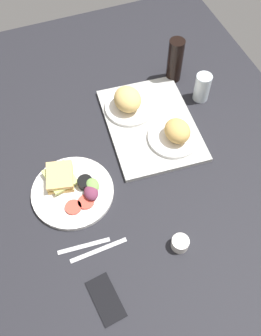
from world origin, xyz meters
TOP-DOWN VIEW (x-y plane):
  - ground_plane at (0.00, 0.00)cm, footprint 190.00×150.00cm
  - serving_tray at (-16.22, 18.36)cm, footprint 47.45×36.43cm
  - bread_plate_near at (-26.22, 12.74)cm, footprint 19.92×19.92cm
  - bread_plate_far at (-5.79, 23.87)cm, footprint 19.36×19.36cm
  - plate_with_salad at (1.57, -18.16)cm, footprint 28.51×28.51cm
  - drinking_glass at (-22.74, 43.18)cm, footprint 6.35×6.35cm
  - soda_bottle at (-37.34, 37.40)cm, footprint 6.40×6.40cm
  - espresso_cup at (32.83, 8.13)cm, footprint 5.60×5.60cm
  - fork at (22.23, -20.57)cm, footprint 2.84×17.06cm
  - knife at (25.23, -16.57)cm, footprint 2.18×19.04cm
  - cell_phone at (40.28, -19.26)cm, footprint 15.19×8.96cm

SIDE VIEW (x-z plane):
  - ground_plane at x=0.00cm, z-range -3.00..0.00cm
  - fork at x=22.23cm, z-range 0.00..0.50cm
  - knife at x=25.23cm, z-range 0.00..0.50cm
  - cell_phone at x=40.28cm, z-range 0.00..0.80cm
  - serving_tray at x=-16.22cm, z-range 0.00..1.60cm
  - plate_with_salad at x=1.57cm, z-range -0.99..4.41cm
  - espresso_cup at x=32.83cm, z-range 0.00..4.00cm
  - bread_plate_far at x=-5.79cm, z-range 0.49..9.28cm
  - bread_plate_near at x=-26.22cm, z-range 0.63..10.33cm
  - drinking_glass at x=-22.74cm, z-range 0.00..11.86cm
  - soda_bottle at x=-37.34cm, z-range 0.00..19.21cm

